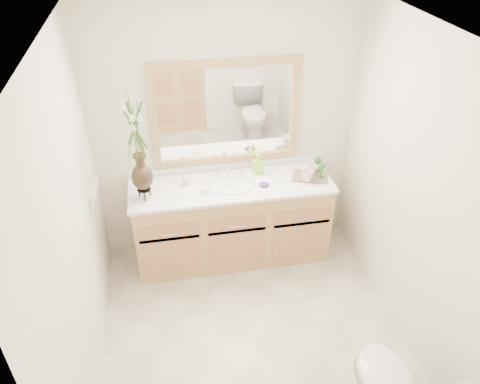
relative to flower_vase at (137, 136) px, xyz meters
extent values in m
plane|color=beige|center=(0.77, -0.95, -1.42)|extent=(2.60, 2.60, 0.00)
cube|color=white|center=(0.77, -0.95, 0.98)|extent=(2.40, 2.60, 0.02)
cube|color=white|center=(0.77, 0.35, -0.22)|extent=(2.40, 0.02, 2.40)
cube|color=white|center=(-0.43, -0.95, -0.22)|extent=(0.02, 2.60, 2.40)
cube|color=white|center=(1.97, -0.95, -0.22)|extent=(0.02, 2.60, 2.40)
cube|color=tan|center=(0.77, 0.07, -1.02)|extent=(1.80, 0.55, 0.80)
cube|color=white|center=(0.77, 0.07, -0.61)|extent=(1.84, 0.57, 0.03)
ellipsoid|color=white|center=(0.77, 0.05, -0.65)|extent=(0.38, 0.30, 0.12)
cylinder|color=silver|center=(0.77, 0.23, -0.54)|extent=(0.02, 0.02, 0.11)
cylinder|color=silver|center=(0.67, 0.23, -0.55)|extent=(0.02, 0.02, 0.08)
cylinder|color=silver|center=(0.87, 0.23, -0.55)|extent=(0.02, 0.02, 0.08)
cube|color=white|center=(0.77, 0.34, -0.02)|extent=(1.20, 0.01, 0.85)
cube|color=tan|center=(0.77, 0.33, 0.44)|extent=(1.32, 0.04, 0.06)
cube|color=tan|center=(0.77, 0.33, -0.47)|extent=(1.32, 0.04, 0.06)
cube|color=tan|center=(0.14, 0.33, -0.02)|extent=(0.06, 0.04, 0.85)
cube|color=tan|center=(1.40, 0.33, -0.02)|extent=(0.06, 0.04, 0.85)
cube|color=white|center=(-0.41, -0.18, -0.44)|extent=(0.02, 0.12, 0.12)
cylinder|color=black|center=(0.00, 0.00, -0.51)|extent=(0.12, 0.12, 0.01)
ellipsoid|color=black|center=(0.00, 0.00, -0.38)|extent=(0.18, 0.18, 0.23)
cylinder|color=black|center=(0.00, 0.00, -0.24)|extent=(0.07, 0.07, 0.11)
cylinder|color=#4C7A33|center=(0.00, 0.00, 0.04)|extent=(0.06, 0.06, 0.42)
cylinder|color=silver|center=(0.38, 0.15, -0.55)|extent=(0.07, 0.07, 0.09)
cylinder|color=silver|center=(0.53, -0.02, -0.59)|extent=(0.11, 0.11, 0.01)
cube|color=beige|center=(0.53, -0.02, -0.57)|extent=(0.08, 0.07, 0.02)
imported|color=#A0E936|center=(1.05, 0.22, -0.51)|extent=(0.10, 0.10, 0.17)
ellipsoid|color=#5B2777|center=(1.05, -0.01, -0.58)|extent=(0.09, 0.08, 0.03)
cube|color=brown|center=(1.51, 0.05, -0.58)|extent=(0.37, 0.30, 0.02)
imported|color=silver|center=(1.45, -0.01, -0.52)|extent=(0.14, 0.13, 0.11)
imported|color=silver|center=(1.53, 0.08, -0.53)|extent=(0.12, 0.12, 0.09)
cylinder|color=#23692B|center=(1.59, 0.01, -0.57)|extent=(0.06, 0.06, 0.01)
cylinder|color=#23692B|center=(1.59, 0.01, -0.53)|extent=(0.01, 0.01, 0.09)
ellipsoid|color=#23692B|center=(1.59, 0.01, -0.47)|extent=(0.07, 0.07, 0.08)
cylinder|color=#23692B|center=(1.59, 0.13, -0.57)|extent=(0.06, 0.06, 0.01)
cylinder|color=#23692B|center=(1.59, 0.13, -0.53)|extent=(0.01, 0.01, 0.10)
ellipsoid|color=#23692B|center=(1.59, 0.13, -0.47)|extent=(0.07, 0.07, 0.08)
camera|label=1|loc=(0.20, -3.43, 1.70)|focal=35.00mm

